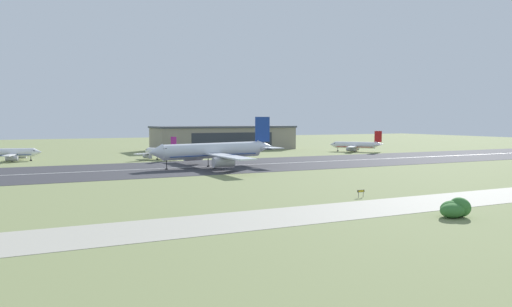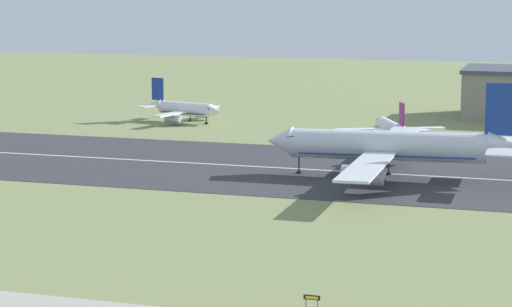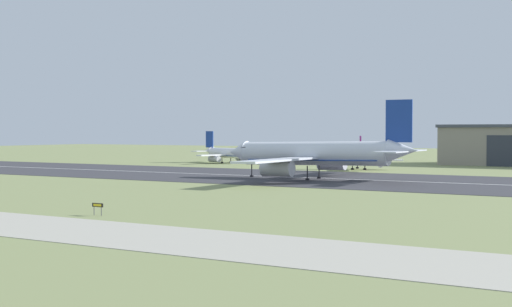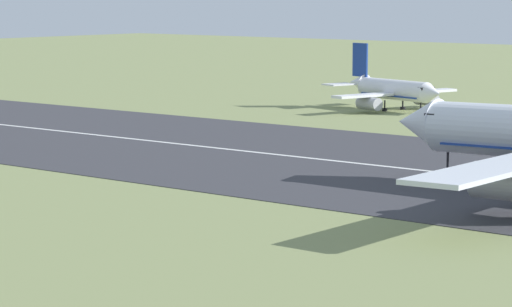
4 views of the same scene
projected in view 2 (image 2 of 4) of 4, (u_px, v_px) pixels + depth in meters
The scene contains 7 objects.
ground_plane at pixel (300, 265), 114.99m from camera, with size 667.18×667.18×0.00m, color #7A8451.
runway_strip at pixel (388, 174), 171.13m from camera, with size 427.18×49.29×0.06m, color #333338.
runway_centreline at pixel (388, 174), 171.12m from camera, with size 384.46×0.70×0.01m, color silver.
airplane_landing at pixel (390, 147), 166.29m from camera, with size 43.35×57.58×16.52m.
airplane_parked_west at pixel (185, 109), 236.85m from camera, with size 21.56×24.01×10.22m.
airplane_parked_centre at pixel (391, 128), 206.47m from camera, with size 22.05×20.12×9.06m.
runway_sign at pixel (312, 299), 98.66m from camera, with size 1.69×0.13×1.51m.
Camera 2 is at (28.10, -48.29, 31.49)m, focal length 70.00 mm.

